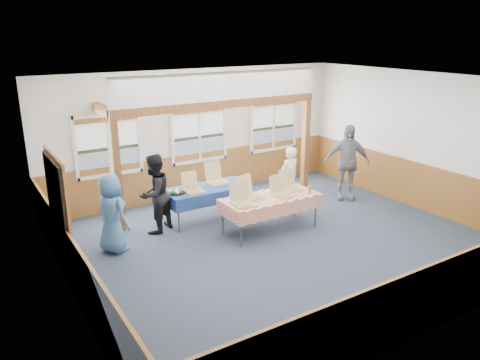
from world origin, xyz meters
name	(u,v)px	position (x,y,z in m)	size (l,w,h in m)	color
floor	(280,242)	(0.00, 0.00, 0.00)	(8.00, 8.00, 0.00)	#2B3346
ceiling	(284,81)	(0.00, 0.00, 3.20)	(8.00, 8.00, 0.00)	white
wall_back	(198,134)	(0.00, 3.50, 1.60)	(8.00, 8.00, 0.00)	silver
wall_front	(443,229)	(0.00, -3.50, 1.60)	(8.00, 8.00, 0.00)	silver
wall_left	(65,205)	(-4.00, 0.00, 1.60)	(8.00, 8.00, 0.00)	silver
wall_right	(419,141)	(4.00, 0.00, 1.60)	(8.00, 8.00, 0.00)	silver
wainscot_back	(200,174)	(0.00, 3.48, 0.55)	(7.98, 0.05, 1.10)	brown
wainscot_front	(431,298)	(0.00, -3.48, 0.55)	(7.98, 0.05, 1.10)	brown
wainscot_left	(74,268)	(-3.98, 0.00, 0.55)	(0.05, 6.98, 1.10)	brown
wainscot_right	(413,184)	(3.98, 0.00, 0.55)	(0.05, 6.98, 1.10)	brown
cased_opening	(59,219)	(-3.96, 0.90, 1.05)	(0.06, 1.30, 2.10)	#383838
window_left	(108,142)	(-2.30, 3.46, 1.68)	(1.56, 0.10, 1.46)	white
window_mid	(199,131)	(0.00, 3.46, 1.68)	(1.56, 0.10, 1.46)	white
window_right	(274,122)	(2.30, 3.46, 1.68)	(1.56, 0.10, 1.46)	white
post_left	(117,176)	(-2.50, 2.30, 1.20)	(0.15, 0.15, 2.40)	#552712
post_right	(305,146)	(2.50, 2.30, 1.20)	(0.15, 0.15, 2.40)	#552712
cross_beam	(221,104)	(0.00, 2.30, 2.49)	(5.15, 0.18, 0.18)	#552712
table_left	(207,190)	(-0.64, 1.85, 0.70)	(2.08, 1.56, 0.76)	#383838
table_right	(270,199)	(0.19, 0.61, 0.71)	(2.18, 1.18, 0.76)	#383838
pizza_box_a	(193,189)	(-1.04, 1.74, 0.82)	(0.37, 0.45, 0.40)	tan
pizza_box_b	(217,180)	(-0.29, 2.01, 0.82)	(0.42, 0.51, 0.45)	tan
pizza_box_c	(243,201)	(-0.55, 0.51, 0.82)	(0.47, 0.55, 0.45)	tan
pizza_box_d	(251,194)	(-0.17, 0.80, 0.82)	(0.49, 0.56, 0.43)	tan
pizza_box_e	(282,193)	(0.44, 0.53, 0.82)	(0.43, 0.50, 0.41)	tan
pizza_box_f	(291,187)	(0.84, 0.75, 0.82)	(0.38, 0.46, 0.41)	tan
veggie_tray	(176,192)	(-1.39, 1.85, 0.79)	(0.37, 0.37, 0.09)	black
drink_glass	(310,189)	(1.04, 0.36, 0.83)	(0.07, 0.07, 0.15)	#9F7B1A
woman_white	(289,179)	(1.28, 1.39, 0.76)	(0.56, 0.36, 1.52)	silver
woman_black	(154,194)	(-1.89, 1.83, 0.84)	(0.82, 0.64, 1.68)	black
man_blue	(112,214)	(-2.93, 1.39, 0.77)	(0.75, 0.49, 1.54)	teal
person_grey	(347,162)	(2.95, 1.23, 0.95)	(1.11, 0.46, 1.90)	gray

